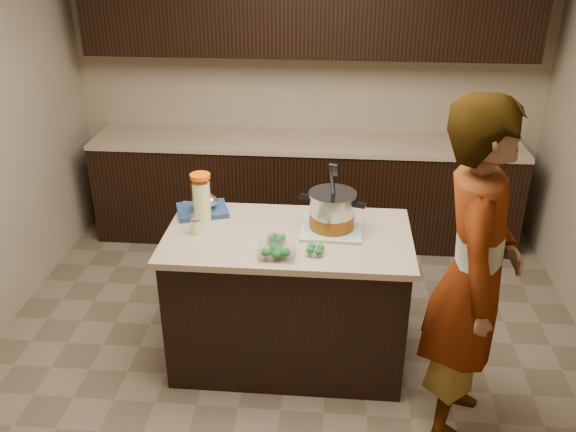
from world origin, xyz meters
name	(u,v)px	position (x,y,z in m)	size (l,w,h in m)	color
ground_plane	(288,355)	(0.00, 0.00, 0.00)	(4.00, 4.00, 0.00)	brown
room_shell	(288,99)	(0.00, 0.00, 1.71)	(4.04, 4.04, 2.72)	tan
back_cabinets	(306,134)	(0.00, 1.74, 0.94)	(3.60, 0.63, 2.33)	black
island	(288,297)	(0.00, 0.00, 0.45)	(1.46, 0.81, 0.90)	black
dish_towel	(331,228)	(0.25, 0.08, 0.91)	(0.36, 0.36, 0.02)	#5F7F55
stock_pot	(332,212)	(0.25, 0.08, 1.01)	(0.39, 0.35, 0.40)	#B7B7BC
lemonade_pitcher	(202,199)	(-0.54, 0.15, 1.04)	(0.16, 0.16, 0.30)	#F7EB96
mason_jar	(196,224)	(-0.54, -0.03, 0.96)	(0.10, 0.10, 0.12)	#F7EB96
broccoli_tub_left	(276,240)	(-0.06, -0.12, 0.92)	(0.13, 0.13, 0.05)	silver
broccoli_tub_right	(315,251)	(0.17, -0.23, 0.92)	(0.14, 0.14, 0.05)	silver
broccoli_tub_rect	(277,252)	(-0.04, -0.27, 0.93)	(0.20, 0.15, 0.07)	silver
blue_tray	(204,207)	(-0.56, 0.25, 0.94)	(0.37, 0.33, 0.12)	navy
person	(473,278)	(0.98, -0.48, 0.95)	(0.69, 0.45, 1.90)	gray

